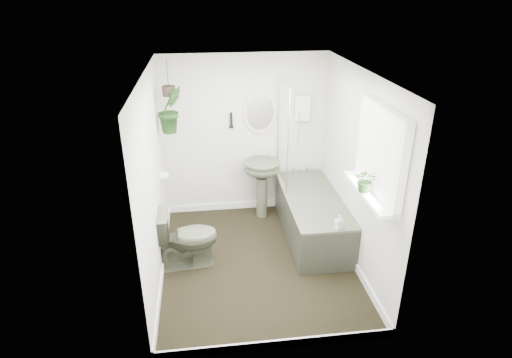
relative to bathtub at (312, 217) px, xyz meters
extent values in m
cube|color=black|center=(-0.80, -0.50, -0.30)|extent=(2.30, 2.80, 0.02)
cube|color=white|center=(-0.80, -0.50, 2.02)|extent=(2.30, 2.80, 0.02)
cube|color=silver|center=(-0.80, 0.91, 0.86)|extent=(2.30, 0.02, 2.30)
cube|color=silver|center=(-0.80, -1.91, 0.86)|extent=(2.30, 0.02, 2.30)
cube|color=silver|center=(-1.96, -0.50, 0.86)|extent=(0.02, 2.80, 2.30)
cube|color=silver|center=(0.36, -0.50, 0.86)|extent=(0.02, 2.80, 2.30)
cube|color=white|center=(-0.80, -0.50, -0.24)|extent=(2.30, 2.80, 0.10)
cube|color=white|center=(0.00, 0.84, 1.26)|extent=(0.20, 0.10, 0.35)
ellipsoid|color=beige|center=(-0.59, 0.87, 1.21)|extent=(0.46, 0.03, 0.62)
cylinder|color=black|center=(-0.99, 0.86, 1.11)|extent=(0.04, 0.04, 0.22)
cylinder|color=white|center=(-1.90, 0.20, 0.61)|extent=(0.11, 0.11, 0.11)
cube|color=white|center=(0.29, -1.20, 1.36)|extent=(0.08, 1.00, 0.90)
cube|color=white|center=(0.22, -1.20, 0.94)|extent=(0.18, 1.00, 0.04)
cube|color=white|center=(0.24, -1.20, 1.36)|extent=(0.01, 0.86, 0.76)
imported|color=#4B503D|center=(-1.65, -0.44, 0.09)|extent=(0.78, 0.49, 0.76)
imported|color=black|center=(0.17, -1.20, 1.08)|extent=(0.27, 0.26, 0.24)
imported|color=black|center=(-1.77, 0.45, 1.40)|extent=(0.41, 0.38, 0.59)
imported|color=#2C2222|center=(0.09, -0.79, 0.38)|extent=(0.10, 0.10, 0.17)
cylinder|color=#2B2319|center=(-1.77, 0.45, 1.63)|extent=(0.16, 0.16, 0.12)
camera|label=1|loc=(-1.38, -4.82, 2.84)|focal=30.00mm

